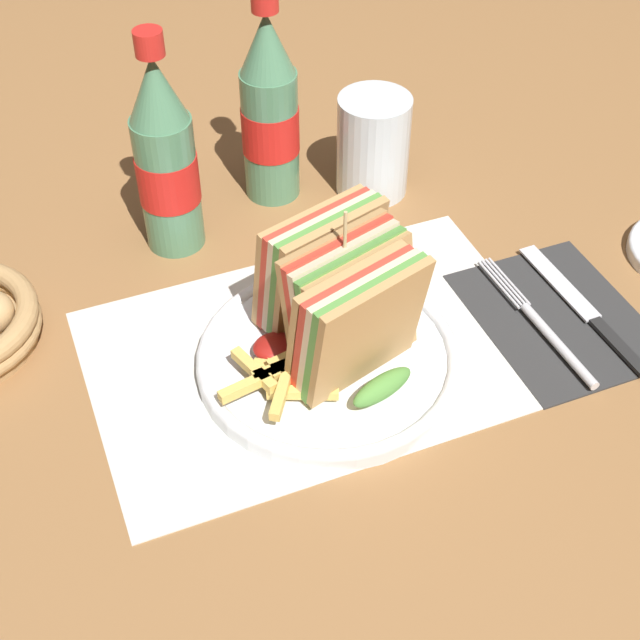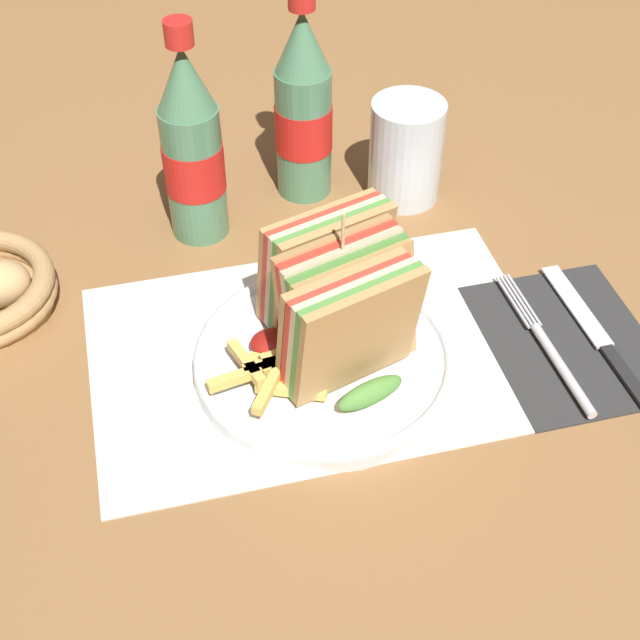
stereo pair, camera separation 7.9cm
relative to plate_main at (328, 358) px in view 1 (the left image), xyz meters
The scene contains 12 objects.
ground_plane 0.03m from the plate_main, 149.46° to the right, with size 4.00×4.00×0.00m, color olive.
placemat 0.02m from the plate_main, 94.65° to the left, with size 0.41×0.27×0.00m.
plate_main is the anchor object (origin of this frame).
club_sandwich 0.07m from the plate_main, 16.57° to the left, with size 0.13×0.18×0.15m.
fries_pile 0.06m from the plate_main, 156.63° to the right, with size 0.11×0.09×0.02m.
ketchup_blob 0.05m from the plate_main, 159.65° to the left, with size 0.04×0.03×0.01m.
napkin 0.23m from the plate_main, ahead, with size 0.15×0.19×0.00m.
fork 0.21m from the plate_main, 11.75° to the right, with size 0.02×0.19×0.01m.
knife 0.25m from the plate_main, ahead, with size 0.02×0.19×0.00m.
coke_bottle_near 0.26m from the plate_main, 109.23° to the left, with size 0.06×0.06×0.23m.
coke_bottle_far 0.29m from the plate_main, 80.68° to the left, with size 0.06×0.06×0.23m.
glass_near 0.28m from the plate_main, 57.72° to the left, with size 0.08×0.08×0.11m.
Camera 1 is at (-0.19, -0.49, 0.59)m, focal length 50.00 mm.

